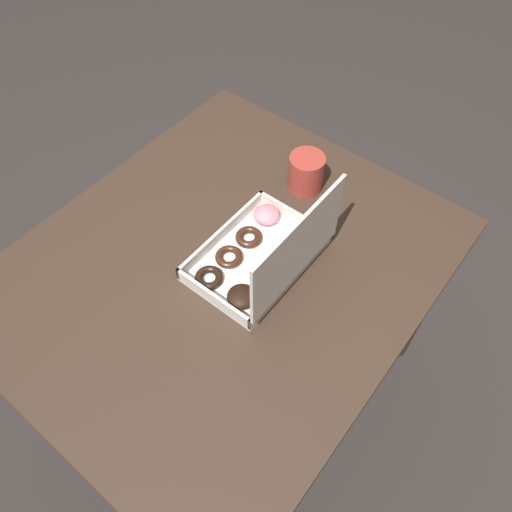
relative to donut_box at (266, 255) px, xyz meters
name	(u,v)px	position (x,y,z in m)	size (l,w,h in m)	color
ground_plane	(234,382)	(0.06, -0.09, -0.80)	(8.00, 8.00, 0.00)	#2D2826
dining_table	(225,286)	(0.06, -0.09, -0.15)	(1.07, 0.91, 0.76)	#38281E
donut_box	(266,255)	(0.00, 0.00, 0.00)	(0.32, 0.23, 0.24)	white
coffee_mug	(306,172)	(-0.28, -0.08, 0.01)	(0.10, 0.10, 0.10)	#A3382D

